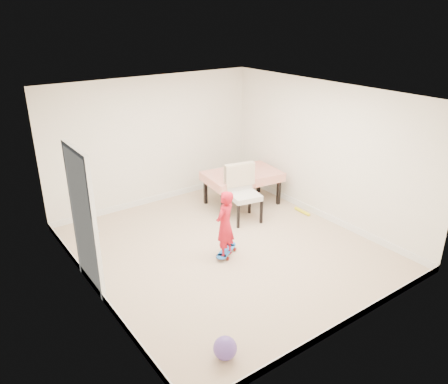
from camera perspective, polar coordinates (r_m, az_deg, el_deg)
ground at (r=7.48m, az=0.27°, el=-7.38°), size 5.00×5.00×0.00m
ceiling at (r=6.58m, az=0.32°, el=12.45°), size 4.50×5.00×0.04m
wall_back at (r=8.95m, az=-9.13°, el=6.51°), size 4.50×0.04×2.60m
wall_front at (r=5.30m, az=16.32°, el=-5.84°), size 4.50×0.04×2.60m
wall_left at (r=5.99m, az=-17.25°, el=-2.52°), size 0.04×5.00×2.60m
wall_right at (r=8.36m, az=12.82°, el=5.07°), size 0.04×5.00×2.60m
door at (r=6.37m, az=-17.81°, el=-3.80°), size 0.11×0.94×2.11m
baseboard_back at (r=9.37m, az=-8.69°, el=-0.77°), size 4.50×0.02×0.12m
baseboard_front at (r=5.97m, az=15.05°, el=-16.41°), size 4.50×0.02×0.12m
baseboard_left at (r=6.60m, az=-16.08°, el=-12.34°), size 0.02×5.00×0.12m
baseboard_right at (r=8.81m, az=12.17°, el=-2.62°), size 0.02×5.00×0.12m
dining_table at (r=9.01m, az=2.37°, el=0.50°), size 1.60×1.12×0.70m
dining_chair at (r=8.22m, az=2.68°, el=-0.30°), size 0.71×0.77×1.08m
skateboard at (r=7.29m, az=0.30°, el=-7.87°), size 0.61×0.49×0.09m
child at (r=6.95m, az=0.12°, el=-4.54°), size 0.49×0.42×1.14m
balloon at (r=5.35m, az=0.14°, el=-19.72°), size 0.28×0.28×0.28m
foam_toy at (r=8.86m, az=10.18°, el=-2.51°), size 0.07×0.40×0.06m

